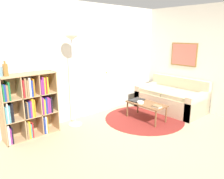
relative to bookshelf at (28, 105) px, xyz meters
name	(u,v)px	position (x,y,z in m)	size (l,w,h in m)	color
ground_plane	(167,150)	(1.51, -2.06, -0.62)	(14.00, 14.00, 0.00)	tan
wall_back	(87,62)	(1.52, 0.22, 0.67)	(7.57, 0.11, 2.60)	silver
wall_right	(184,58)	(3.82, -0.94, 0.68)	(0.08, 5.25, 2.60)	silver
rug	(144,118)	(2.32, -0.89, -0.62)	(1.81, 1.81, 0.01)	maroon
bookshelf	(28,105)	(0.00, 0.00, 0.00)	(1.02, 0.34, 1.22)	tan
floor_lamp	(72,52)	(0.94, -0.11, 0.95)	(0.31, 0.31, 1.89)	#B7B7BC
couch	(172,99)	(3.37, -0.93, -0.34)	(0.94, 1.65, 0.81)	#CCB793
coffee_table	(146,105)	(2.31, -0.94, -0.27)	(0.45, 0.91, 0.39)	brown
laptop	(137,100)	(2.32, -0.64, -0.22)	(0.37, 0.27, 0.02)	black
bowl	(140,102)	(2.20, -0.86, -0.20)	(0.15, 0.15, 0.05)	silver
book_stack_on_table	(157,106)	(2.26, -1.28, -0.21)	(0.13, 0.18, 0.04)	silver
bottle_left	(0,72)	(-0.40, 0.03, 0.68)	(0.08, 0.08, 0.20)	#6B93A3
bottle_middle	(5,70)	(-0.31, 0.02, 0.70)	(0.08, 0.08, 0.26)	olive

